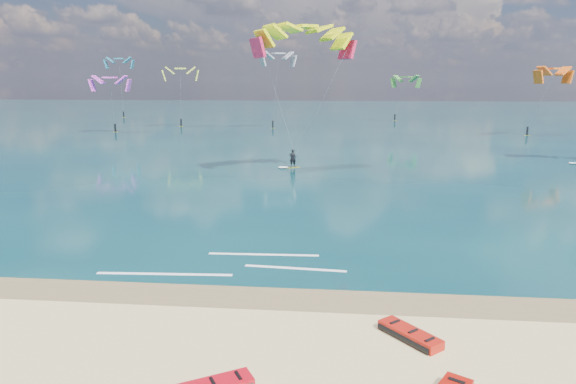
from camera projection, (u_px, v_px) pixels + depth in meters
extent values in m
plane|color=tan|center=(297.00, 160.00, 57.21)|extent=(320.00, 320.00, 0.00)
cube|color=brown|center=(226.00, 296.00, 21.24)|extent=(320.00, 2.40, 0.01)
cube|color=#0A2E3A|center=(319.00, 118.00, 119.43)|extent=(320.00, 200.00, 0.04)
cube|color=gold|center=(293.00, 167.00, 51.94)|extent=(1.39, 1.11, 0.06)
imported|color=black|center=(293.00, 158.00, 51.74)|extent=(0.76, 0.60, 1.83)
cylinder|color=black|center=(295.00, 156.00, 51.36)|extent=(0.49, 0.34, 0.04)
cube|color=white|center=(295.00, 268.00, 24.19)|extent=(4.85, 0.59, 0.01)
cube|color=white|center=(164.00, 274.00, 23.48)|extent=(6.28, 0.58, 0.01)
cube|color=white|center=(264.00, 254.00, 26.11)|extent=(5.64, 0.45, 0.01)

